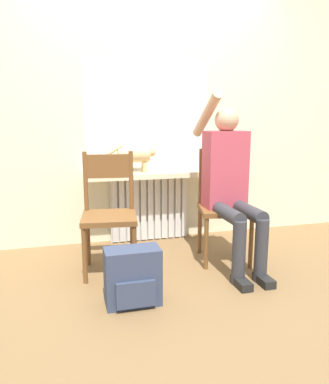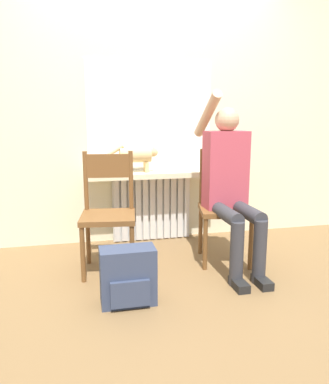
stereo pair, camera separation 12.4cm
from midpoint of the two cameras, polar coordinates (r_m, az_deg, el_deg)
ground_plane at (r=2.77m, az=4.12°, el=-14.49°), size 12.00×12.00×0.00m
wall_with_window at (r=3.69m, az=-1.32°, el=13.55°), size 7.00×0.06×2.70m
radiator at (r=3.72m, az=-1.00°, el=-2.41°), size 0.77×0.08×0.65m
windowsill at (r=3.56m, az=-0.71°, el=2.70°), size 1.26×0.29×0.05m
window_glass at (r=3.66m, az=-1.19°, el=11.43°), size 1.21×0.01×1.03m
chair_left at (r=2.96m, az=-7.38°, el=-2.90°), size 0.47×0.47×0.94m
chair_right at (r=3.20m, az=10.20°, el=-1.92°), size 0.49×0.49×0.94m
person at (r=3.04m, az=11.11°, el=1.73°), size 0.36×1.03×1.42m
cat at (r=3.50m, az=-3.33°, el=5.56°), size 0.51×0.14×0.26m
backpack at (r=2.50m, az=-4.14°, el=-12.74°), size 0.36×0.22×0.38m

